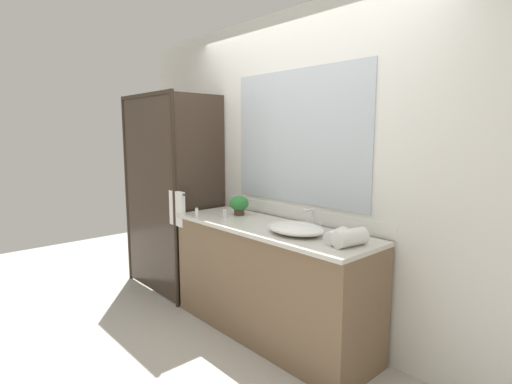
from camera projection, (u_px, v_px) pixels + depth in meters
The scene contains 11 objects.
ground_plane at pixel (268, 334), 3.24m from camera, with size 8.00×8.00×0.00m, color #B7B2A8.
wall_back_with_mirror at pixel (299, 171), 3.28m from camera, with size 4.40×0.06×2.60m.
vanity_cabinet at pixel (269, 281), 3.18m from camera, with size 1.80×0.58×0.90m.
shower_enclosure at pixel (165, 194), 3.91m from camera, with size 1.20×0.59×2.00m.
sink_basin at pixel (296, 228), 2.86m from camera, with size 0.45×0.34×0.08m, color white.
faucet at pixel (313, 223), 2.98m from camera, with size 0.17×0.14×0.16m.
potted_plant at pixel (239, 204), 3.51m from camera, with size 0.17×0.17×0.17m.
amenity_bottle_lotion at pixel (197, 212), 3.47m from camera, with size 0.03×0.03×0.08m.
amenity_bottle_conditioner at pixel (225, 213), 3.40m from camera, with size 0.03×0.03×0.09m.
rolled_towel_near_edge at pixel (350, 238), 2.54m from camera, with size 0.11×0.11×0.23m, color white.
rolled_towel_middle at pixel (337, 236), 2.62m from camera, with size 0.09×0.09×0.21m, color white.
Camera 1 is at (2.19, -2.11, 1.61)m, focal length 28.02 mm.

